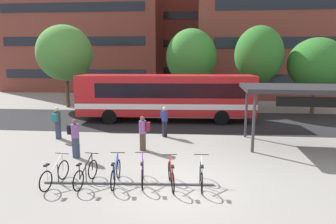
# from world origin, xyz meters

# --- Properties ---
(ground) EXTENTS (200.00, 200.00, 0.00)m
(ground) POSITION_xyz_m (0.00, 0.00, 0.00)
(ground) COLOR gray
(bus_lane_asphalt) EXTENTS (80.00, 7.20, 0.01)m
(bus_lane_asphalt) POSITION_xyz_m (0.00, 10.51, 0.00)
(bus_lane_asphalt) COLOR #232326
(bus_lane_asphalt) RESTS_ON ground
(city_bus) EXTENTS (12.14, 3.18, 3.20)m
(city_bus) POSITION_xyz_m (-1.43, 10.51, 1.78)
(city_bus) COLOR red
(city_bus) RESTS_ON ground
(bike_rack) EXTENTS (5.95, 0.41, 0.70)m
(bike_rack) POSITION_xyz_m (-1.67, -0.04, 0.09)
(bike_rack) COLOR #47474C
(bike_rack) RESTS_ON ground
(parked_bicycle_white_0) EXTENTS (0.52, 1.71, 0.99)m
(parked_bicycle_white_0) POSITION_xyz_m (-4.19, -0.30, 0.38)
(parked_bicycle_white_0) COLOR black
(parked_bicycle_white_0) RESTS_ON ground
(parked_bicycle_black_1) EXTENTS (0.52, 1.71, 0.99)m
(parked_bicycle_black_1) POSITION_xyz_m (-3.14, -0.16, 0.38)
(parked_bicycle_black_1) COLOR black
(parked_bicycle_black_1) RESTS_ON ground
(parked_bicycle_blue_2) EXTENTS (0.52, 1.72, 0.99)m
(parked_bicycle_blue_2) POSITION_xyz_m (-2.12, -0.03, 0.38)
(parked_bicycle_blue_2) COLOR black
(parked_bicycle_blue_2) RESTS_ON ground
(parked_bicycle_purple_3) EXTENTS (0.52, 1.71, 0.99)m
(parked_bicycle_purple_3) POSITION_xyz_m (-1.19, 0.09, 0.38)
(parked_bicycle_purple_3) COLOR black
(parked_bicycle_purple_3) RESTS_ON ground
(parked_bicycle_red_4) EXTENTS (0.53, 1.70, 0.99)m
(parked_bicycle_red_4) POSITION_xyz_m (-0.17, -0.07, 0.38)
(parked_bicycle_red_4) COLOR black
(parked_bicycle_red_4) RESTS_ON ground
(parked_bicycle_silver_5) EXTENTS (0.52, 1.72, 0.99)m
(parked_bicycle_silver_5) POSITION_xyz_m (0.86, 0.03, 0.38)
(parked_bicycle_silver_5) COLOR black
(parked_bicycle_silver_5) RESTS_ON ground
(transit_shelter) EXTENTS (5.95, 3.73, 3.00)m
(transit_shelter) POSITION_xyz_m (5.89, 5.17, 2.81)
(transit_shelter) COLOR #38383D
(transit_shelter) RESTS_ON ground
(commuter_navy_pack_0) EXTENTS (0.51, 0.60, 1.70)m
(commuter_navy_pack_0) POSITION_xyz_m (-1.05, 6.34, 0.99)
(commuter_navy_pack_0) COLOR black
(commuter_navy_pack_0) RESTS_ON ground
(commuter_black_pack_1) EXTENTS (0.60, 0.50, 1.74)m
(commuter_black_pack_1) POSITION_xyz_m (-4.62, 2.50, 1.01)
(commuter_black_pack_1) COLOR #2D3851
(commuter_black_pack_1) RESTS_ON ground
(commuter_maroon_pack_2) EXTENTS (0.53, 0.35, 1.66)m
(commuter_maroon_pack_2) POSITION_xyz_m (-1.80, 3.81, 0.95)
(commuter_maroon_pack_2) COLOR #47382D
(commuter_maroon_pack_2) RESTS_ON ground
(commuter_teal_pack_3) EXTENTS (0.35, 0.53, 1.74)m
(commuter_teal_pack_3) POSITION_xyz_m (-6.80, 5.38, 1.00)
(commuter_teal_pack_3) COLOR #2D3851
(commuter_teal_pack_3) RESTS_ON ground
(street_tree_0) EXTENTS (4.30, 4.30, 5.91)m
(street_tree_0) POSITION_xyz_m (10.00, 14.28, 3.90)
(street_tree_0) COLOR brown
(street_tree_0) RESTS_ON ground
(street_tree_1) EXTENTS (4.50, 4.50, 6.94)m
(street_tree_1) POSITION_xyz_m (0.28, 17.28, 4.44)
(street_tree_1) COLOR brown
(street_tree_1) RESTS_ON ground
(street_tree_2) EXTENTS (3.78, 3.78, 6.85)m
(street_tree_2) POSITION_xyz_m (5.64, 14.51, 4.59)
(street_tree_2) COLOR brown
(street_tree_2) RESTS_ON ground
(street_tree_3) EXTENTS (4.79, 4.79, 7.18)m
(street_tree_3) POSITION_xyz_m (-10.72, 15.54, 4.76)
(street_tree_3) COLOR brown
(street_tree_3) RESTS_ON ground
(building_left_wing) EXTENTS (20.56, 11.01, 19.98)m
(building_left_wing) POSITION_xyz_m (-14.40, 31.61, 9.99)
(building_left_wing) COLOR brown
(building_left_wing) RESTS_ON ground
(building_centre_block) EXTENTS (19.03, 10.90, 16.25)m
(building_centre_block) POSITION_xyz_m (1.10, 40.81, 8.13)
(building_centre_block) COLOR brown
(building_centre_block) RESTS_ON ground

